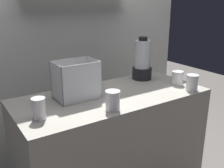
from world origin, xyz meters
The scene contains 8 objects.
counter centered at (0.00, 0.00, 0.45)m, with size 1.40×0.64×0.90m, color #9E998E.
back_wall_unit centered at (0.00, 0.77, 1.26)m, with size 2.60×0.24×2.50m.
carrot_display_bin centered at (-0.25, 0.08, 0.98)m, with size 0.29×0.21×0.26m.
blender_pitcher centered at (0.43, 0.19, 1.05)m, with size 0.17×0.17×0.36m.
juice_cup_carrot_far_left centered at (-0.57, -0.11, 0.96)m, with size 0.08×0.08×0.13m.
juice_cup_beet_left centered at (-0.15, -0.24, 0.96)m, with size 0.09×0.09×0.13m.
juice_cup_pomegranate_middle centered at (0.55, -0.25, 0.95)m, with size 0.09×0.09×0.12m.
juice_cup_carrot_right centered at (0.57, -0.09, 0.95)m, with size 0.09×0.09×0.11m.
Camera 1 is at (-0.97, -1.48, 1.55)m, focal length 41.68 mm.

